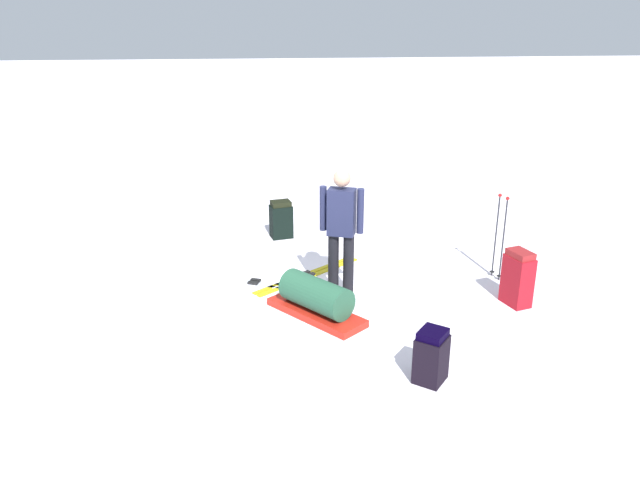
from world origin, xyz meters
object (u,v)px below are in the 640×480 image
(skier_standing, at_px, (341,227))
(ski_pair_near, at_px, (254,283))
(backpack_large_dark, at_px, (281,220))
(backpack_small_spare, at_px, (518,278))
(ski_poles_planted_near, at_px, (500,233))
(backpack_bright, at_px, (431,356))
(ski_pair_far, at_px, (308,275))
(gear_sled, at_px, (316,299))

(skier_standing, height_order, ski_pair_near, skier_standing)
(backpack_large_dark, xyz_separation_m, backpack_small_spare, (2.79, 2.88, 0.05))
(ski_poles_planted_near, bearing_deg, backpack_bright, -33.36)
(backpack_bright, bearing_deg, backpack_small_spare, 135.99)
(ski_pair_near, xyz_separation_m, backpack_small_spare, (0.96, 3.33, 0.35))
(backpack_large_dark, distance_m, backpack_bright, 4.59)
(backpack_bright, relative_size, ski_poles_planted_near, 0.47)
(skier_standing, distance_m, ski_poles_planted_near, 2.28)
(ski_pair_near, height_order, backpack_small_spare, backpack_small_spare)
(skier_standing, xyz_separation_m, backpack_large_dark, (-2.29, -0.68, -0.65))
(ski_pair_near, distance_m, ski_pair_far, 0.78)
(gear_sled, bearing_deg, ski_pair_far, -179.91)
(ski_pair_near, bearing_deg, backpack_bright, 34.78)
(ski_pair_near, distance_m, backpack_bright, 3.13)
(backpack_large_dark, distance_m, backpack_small_spare, 4.00)
(skier_standing, relative_size, ski_pair_near, 0.91)
(skier_standing, bearing_deg, backpack_large_dark, -163.34)
(ski_pair_near, xyz_separation_m, ski_pair_far, (-0.19, 0.76, 0.00))
(backpack_bright, bearing_deg, gear_sled, -146.42)
(backpack_bright, distance_m, ski_poles_planted_near, 2.94)
(skier_standing, relative_size, backpack_bright, 2.98)
(ski_pair_near, xyz_separation_m, backpack_large_dark, (-1.83, 0.45, 0.29))
(ski_pair_near, relative_size, backpack_small_spare, 2.55)
(ski_pair_far, relative_size, backpack_small_spare, 2.16)
(gear_sled, bearing_deg, ski_pair_near, -143.48)
(gear_sled, bearing_deg, backpack_small_spare, 91.50)
(backpack_bright, bearing_deg, ski_poles_planted_near, 146.64)
(backpack_small_spare, bearing_deg, ski_poles_planted_near, 176.49)
(ski_pair_near, height_order, backpack_bright, backpack_bright)
(backpack_large_dark, height_order, backpack_bright, backpack_large_dark)
(backpack_large_dark, bearing_deg, ski_poles_planted_near, 56.17)
(ski_pair_far, distance_m, backpack_small_spare, 2.84)
(ski_pair_far, bearing_deg, backpack_bright, 20.38)
(backpack_large_dark, xyz_separation_m, ski_poles_planted_near, (1.96, 2.93, 0.37))
(backpack_small_spare, bearing_deg, skier_standing, -102.87)
(backpack_large_dark, height_order, ski_poles_planted_near, ski_poles_planted_near)
(ski_pair_near, height_order, ski_poles_planted_near, ski_poles_planted_near)
(ski_pair_far, xyz_separation_m, backpack_small_spare, (1.15, 2.57, 0.35))
(skier_standing, height_order, backpack_large_dark, skier_standing)
(backpack_bright, bearing_deg, backpack_large_dark, -163.19)
(ski_poles_planted_near, height_order, gear_sled, ski_poles_planted_near)
(ski_pair_near, bearing_deg, skier_standing, 68.16)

